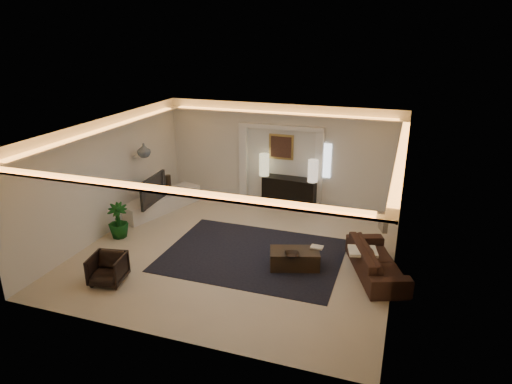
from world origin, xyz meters
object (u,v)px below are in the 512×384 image
(console, at_px, (290,191))
(coffee_table, at_px, (294,259))
(armchair, at_px, (108,269))
(sofa, at_px, (377,261))

(console, relative_size, coffee_table, 1.50)
(coffee_table, bearing_deg, console, 88.54)
(coffee_table, bearing_deg, armchair, -169.75)
(console, bearing_deg, armchair, -108.50)
(console, relative_size, armchair, 2.34)
(sofa, xyz_separation_m, coffee_table, (-1.71, -0.29, -0.11))
(sofa, bearing_deg, armchair, 91.38)
(console, height_order, armchair, console)
(sofa, distance_m, armchair, 5.58)
(console, bearing_deg, coffee_table, -68.94)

